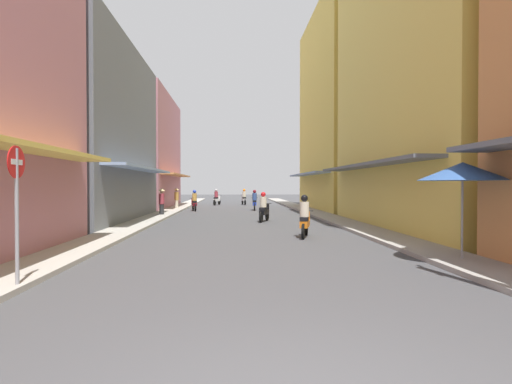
% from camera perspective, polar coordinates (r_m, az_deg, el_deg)
% --- Properties ---
extents(ground_plane, '(118.95, 118.95, 0.00)m').
position_cam_1_polar(ground_plane, '(26.46, -2.08, -3.25)').
color(ground_plane, '#424244').
extents(sidewalk_left, '(1.52, 62.07, 0.12)m').
position_cam_1_polar(sidewalk_left, '(26.84, -12.95, -3.08)').
color(sidewalk_left, '#ADA89E').
rests_on(sidewalk_left, ground).
extents(sidewalk_right, '(1.52, 62.07, 0.12)m').
position_cam_1_polar(sidewalk_right, '(27.04, 8.72, -3.04)').
color(sidewalk_right, '#9E9991').
rests_on(sidewalk_right, ground).
extents(building_left_mid, '(7.05, 12.95, 9.45)m').
position_cam_1_polar(building_left_mid, '(24.31, -23.34, 7.46)').
color(building_left_mid, slate).
rests_on(building_left_mid, ground).
extents(building_left_far, '(7.05, 12.70, 9.57)m').
position_cam_1_polar(building_left_far, '(37.28, -16.12, 5.29)').
color(building_left_far, '#B7727F').
rests_on(building_left_far, ground).
extents(building_right_mid, '(7.05, 13.65, 17.90)m').
position_cam_1_polar(building_right_mid, '(21.48, 24.30, 19.90)').
color(building_right_mid, '#EFD159').
rests_on(building_right_mid, ground).
extents(building_right_far, '(7.05, 13.26, 15.55)m').
position_cam_1_polar(building_right_far, '(34.23, 12.90, 10.73)').
color(building_right_far, '#EFD159').
rests_on(building_right_far, ground).
extents(motorbike_silver, '(0.60, 1.79, 1.58)m').
position_cam_1_polar(motorbike_silver, '(40.93, -1.68, -0.78)').
color(motorbike_silver, black).
rests_on(motorbike_silver, ground).
extents(motorbike_orange, '(0.68, 1.77, 1.58)m').
position_cam_1_polar(motorbike_orange, '(15.49, 6.71, -3.60)').
color(motorbike_orange, black).
rests_on(motorbike_orange, ground).
extents(motorbike_black, '(0.77, 1.74, 1.58)m').
position_cam_1_polar(motorbike_black, '(21.93, 1.12, -2.27)').
color(motorbike_black, black).
rests_on(motorbike_black, ground).
extents(motorbike_white, '(0.76, 1.74, 1.58)m').
position_cam_1_polar(motorbike_white, '(40.41, -5.39, -0.81)').
color(motorbike_white, black).
rests_on(motorbike_white, ground).
extents(motorbike_blue, '(0.55, 1.81, 1.58)m').
position_cam_1_polar(motorbike_blue, '(32.00, -0.21, -1.26)').
color(motorbike_blue, black).
rests_on(motorbike_blue, ground).
extents(motorbike_maroon, '(0.65, 1.78, 1.58)m').
position_cam_1_polar(motorbike_maroon, '(31.45, -8.48, -1.31)').
color(motorbike_maroon, black).
rests_on(motorbike_maroon, ground).
extents(pedestrian_midway, '(0.44, 0.44, 1.74)m').
position_cam_1_polar(pedestrian_midway, '(26.35, -12.81, -1.16)').
color(pedestrian_midway, '#262628').
rests_on(pedestrian_midway, ground).
extents(pedestrian_crossing, '(0.44, 0.44, 1.71)m').
position_cam_1_polar(pedestrian_crossing, '(33.33, -10.85, -0.74)').
color(pedestrian_crossing, beige).
rests_on(pedestrian_crossing, ground).
extents(vendor_umbrella, '(2.13, 2.13, 2.50)m').
position_cam_1_polar(vendor_umbrella, '(11.45, 26.48, 2.54)').
color(vendor_umbrella, '#99999E').
rests_on(vendor_umbrella, ground).
extents(street_sign_no_entry, '(0.07, 0.60, 2.65)m').
position_cam_1_polar(street_sign_no_entry, '(8.72, -29.99, -0.58)').
color(street_sign_no_entry, gray).
rests_on(street_sign_no_entry, ground).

